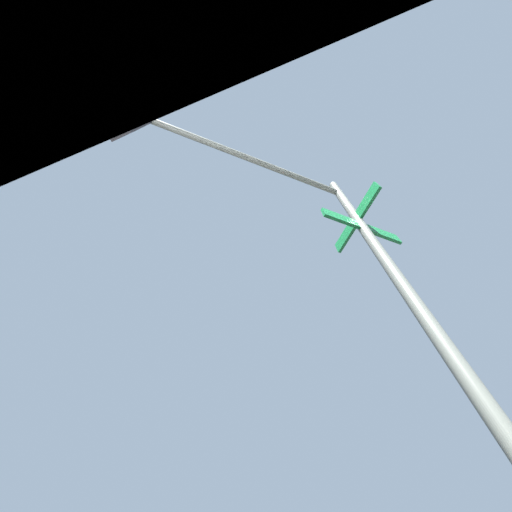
% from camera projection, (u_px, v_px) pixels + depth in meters
% --- Properties ---
extents(traffic_signal_near, '(2.92, 2.76, 5.77)m').
position_uv_depth(traffic_signal_near, '(254.00, 189.00, 3.25)').
color(traffic_signal_near, '#474C47').
rests_on(traffic_signal_near, ground_plane).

